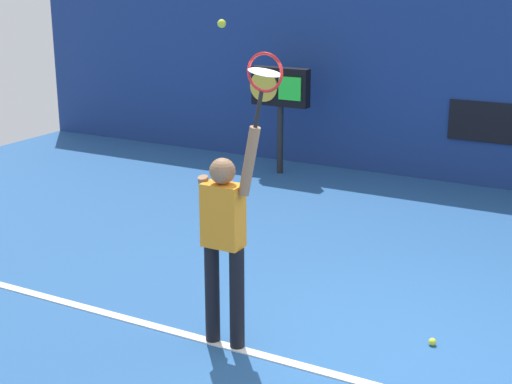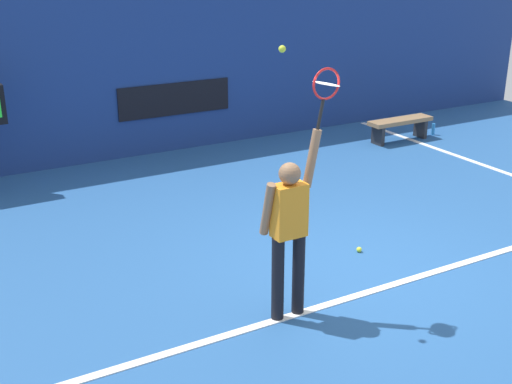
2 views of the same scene
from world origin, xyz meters
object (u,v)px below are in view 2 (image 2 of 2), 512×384
spare_ball (359,250)px  water_bottle (433,129)px  tennis_racket (326,87)px  tennis_ball (282,49)px  court_bench (400,124)px  tennis_player (289,227)px

spare_ball → water_bottle: bearing=37.8°
tennis_racket → spare_ball: 2.79m
tennis_ball → spare_ball: size_ratio=1.00×
court_bench → spare_ball: (-3.88, -3.71, -0.30)m
court_bench → tennis_ball: bearing=-141.1°
tennis_player → tennis_ball: size_ratio=29.24×
court_bench → spare_ball: court_bench is taller
court_bench → tennis_player: bearing=-140.3°
tennis_racket → court_bench: (5.11, 4.57, -2.04)m
tennis_player → tennis_racket: bearing=-0.6°
court_bench → spare_ball: 5.38m
tennis_racket → water_bottle: tennis_racket is taller
water_bottle → tennis_player: bearing=-144.5°
tennis_ball → water_bottle: size_ratio=0.28×
tennis_player → water_bottle: 7.91m
water_bottle → tennis_racket: bearing=-142.8°
water_bottle → spare_ball: 6.06m
spare_ball → tennis_ball: bearing=-155.3°
tennis_ball → water_bottle: 8.28m
tennis_ball → court_bench: tennis_ball is taller
tennis_ball → water_bottle: tennis_ball is taller
tennis_racket → spare_ball: size_ratio=9.18×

